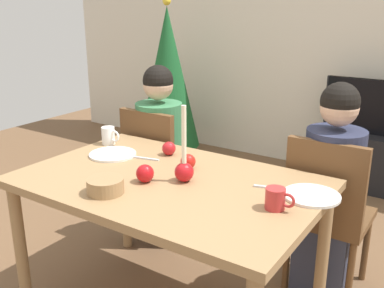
# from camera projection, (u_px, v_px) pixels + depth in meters

# --- Properties ---
(back_wall) EXTENTS (6.40, 0.10, 2.60)m
(back_wall) POSITION_uv_depth(u_px,v_px,m) (339.00, 31.00, 3.96)
(back_wall) COLOR beige
(back_wall) RESTS_ON ground
(dining_table) EXTENTS (1.40, 0.90, 0.75)m
(dining_table) POSITION_uv_depth(u_px,v_px,m) (169.00, 196.00, 2.09)
(dining_table) COLOR #99754C
(dining_table) RESTS_ON ground
(chair_left) EXTENTS (0.40, 0.40, 0.90)m
(chair_left) POSITION_uv_depth(u_px,v_px,m) (157.00, 166.00, 2.91)
(chair_left) COLOR brown
(chair_left) RESTS_ON ground
(chair_right) EXTENTS (0.40, 0.40, 0.90)m
(chair_right) POSITION_uv_depth(u_px,v_px,m) (327.00, 208.00, 2.31)
(chair_right) COLOR brown
(chair_right) RESTS_ON ground
(person_left_child) EXTENTS (0.30, 0.30, 1.17)m
(person_left_child) POSITION_uv_depth(u_px,v_px,m) (160.00, 157.00, 2.91)
(person_left_child) COLOR #33384C
(person_left_child) RESTS_ON ground
(person_right_child) EXTENTS (0.30, 0.30, 1.17)m
(person_right_child) POSITION_uv_depth(u_px,v_px,m) (330.00, 196.00, 2.32)
(person_right_child) COLOR #33384C
(person_right_child) RESTS_ON ground
(tv_stand) EXTENTS (0.64, 0.40, 0.48)m
(tv_stand) POSITION_uv_depth(u_px,v_px,m) (366.00, 160.00, 3.82)
(tv_stand) COLOR black
(tv_stand) RESTS_ON ground
(tv) EXTENTS (0.79, 0.05, 0.46)m
(tv) POSITION_uv_depth(u_px,v_px,m) (373.00, 107.00, 3.68)
(tv) COLOR black
(tv) RESTS_ON tv_stand
(christmas_tree) EXTENTS (0.63, 0.63, 1.60)m
(christmas_tree) POSITION_uv_depth(u_px,v_px,m) (168.00, 78.00, 4.38)
(christmas_tree) COLOR brown
(christmas_tree) RESTS_ON ground
(candle_centerpiece) EXTENTS (0.09, 0.09, 0.36)m
(candle_centerpiece) POSITION_uv_depth(u_px,v_px,m) (184.00, 167.00, 2.02)
(candle_centerpiece) COLOR red
(candle_centerpiece) RESTS_ON dining_table
(plate_left) EXTENTS (0.25, 0.25, 0.01)m
(plate_left) POSITION_uv_depth(u_px,v_px,m) (113.00, 154.00, 2.39)
(plate_left) COLOR white
(plate_left) RESTS_ON dining_table
(plate_right) EXTENTS (0.24, 0.24, 0.01)m
(plate_right) POSITION_uv_depth(u_px,v_px,m) (311.00, 195.00, 1.87)
(plate_right) COLOR white
(plate_right) RESTS_ON dining_table
(mug_left) EXTENTS (0.12, 0.08, 0.10)m
(mug_left) POSITION_uv_depth(u_px,v_px,m) (109.00, 136.00, 2.56)
(mug_left) COLOR white
(mug_left) RESTS_ON dining_table
(mug_right) EXTENTS (0.12, 0.08, 0.09)m
(mug_right) POSITION_uv_depth(u_px,v_px,m) (276.00, 199.00, 1.75)
(mug_right) COLOR #B72D2D
(mug_right) RESTS_ON dining_table
(fork_left) EXTENTS (0.18, 0.05, 0.01)m
(fork_left) POSITION_uv_depth(u_px,v_px,m) (144.00, 158.00, 2.33)
(fork_left) COLOR silver
(fork_left) RESTS_ON dining_table
(fork_right) EXTENTS (0.18, 0.06, 0.01)m
(fork_right) POSITION_uv_depth(u_px,v_px,m) (274.00, 188.00, 1.96)
(fork_right) COLOR silver
(fork_right) RESTS_ON dining_table
(bowl_walnuts) EXTENTS (0.16, 0.16, 0.07)m
(bowl_walnuts) POSITION_uv_depth(u_px,v_px,m) (105.00, 186.00, 1.91)
(bowl_walnuts) COLOR #99754C
(bowl_walnuts) RESTS_ON dining_table
(apple_near_candle) EXTENTS (0.08, 0.08, 0.08)m
(apple_near_candle) POSITION_uv_depth(u_px,v_px,m) (188.00, 162.00, 2.18)
(apple_near_candle) COLOR red
(apple_near_candle) RESTS_ON dining_table
(apple_by_left_plate) EXTENTS (0.07, 0.07, 0.07)m
(apple_by_left_plate) POSITION_uv_depth(u_px,v_px,m) (169.00, 148.00, 2.38)
(apple_by_left_plate) COLOR red
(apple_by_left_plate) RESTS_ON dining_table
(apple_by_right_mug) EXTENTS (0.08, 0.08, 0.08)m
(apple_by_right_mug) POSITION_uv_depth(u_px,v_px,m) (145.00, 173.00, 2.02)
(apple_by_right_mug) COLOR #B51116
(apple_by_right_mug) RESTS_ON dining_table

